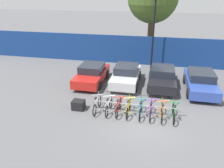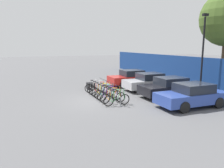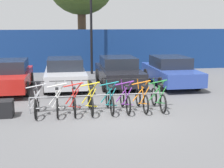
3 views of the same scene
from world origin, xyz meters
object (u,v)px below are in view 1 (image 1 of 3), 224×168
Objects in this scene: bicycle_teal at (141,109)px; car_red at (92,74)px; bicycle_purple at (151,110)px; car_blue at (200,82)px; bicycle_green at (174,113)px; car_black at (162,77)px; lamp_post at (154,30)px; cargo_crate at (78,105)px; bicycle_silver at (97,105)px; bicycle_yellow at (129,108)px; bike_rack at (134,105)px; bicycle_red at (119,107)px; bicycle_orange at (162,112)px; bicycle_white at (109,106)px; car_silver at (126,75)px.

car_red is (-3.94, 3.85, 0.31)m from bicycle_teal.
bicycle_purple is 0.40× the size of car_blue.
bicycle_green is at bearing -1.54° from bicycle_teal.
lamp_post is at bearing 104.12° from car_black.
cargo_crate is (0.36, -3.91, -0.42)m from car_red.
lamp_post is at bearing 71.57° from bicycle_silver.
bicycle_silver is 1.80m from bicycle_yellow.
bicycle_green is 6.88m from car_red.
car_red is (-3.58, 3.71, 0.19)m from bike_rack.
bike_rack is at bearing 13.03° from bicycle_red.
bicycle_yellow reaches higher than bike_rack.
bicycle_orange is (1.14, 0.00, 0.00)m from bicycle_teal.
cargo_crate is (-4.12, -0.06, -0.10)m from bicycle_purple.
bicycle_purple is (0.90, -0.15, -0.12)m from bike_rack.
lamp_post is at bearing 79.77° from bicycle_white.
bicycle_red and bicycle_purple have the same top height.
lamp_post is (4.12, 4.12, 2.64)m from car_red.
bicycle_silver is 1.00× the size of bicycle_white.
car_silver is at bearing 107.46° from bicycle_teal.
car_blue reaches higher than bicycle_red.
bicycle_green is 0.29× the size of lamp_post.
bicycle_red is (0.56, 0.00, 0.00)m from bicycle_white.
bicycle_yellow is 2.42m from bicycle_green.
bicycle_teal is at bearing -44.40° from car_red.
bicycle_white reaches higher than bike_rack.
bicycle_green is at bearing 3.68° from bicycle_white.
bike_rack is at bearing -136.07° from car_blue.
bicycle_yellow is at bearing 178.46° from bicycle_teal.
car_blue is at bearing 62.49° from bicycle_green.
bicycle_white is at bearing -174.05° from bike_rack.
bicycle_silver is 2.47m from bicycle_teal.
bicycle_orange reaches higher than bike_rack.
bicycle_green is (4.22, 0.00, 0.00)m from bicycle_silver.
lamp_post is (0.55, 7.83, 2.83)m from bike_rack.
bicycle_green reaches higher than bike_rack.
bicycle_silver is 1.00× the size of bicycle_teal.
car_black is at bearing 68.42° from bicycle_yellow.
car_black reaches higher than bicycle_white.
bicycle_red is 0.40× the size of car_blue.
bicycle_red is 4.72m from car_red.
lamp_post is (2.66, 7.97, 2.95)m from bicycle_silver.
bicycle_orange is 0.29× the size of lamp_post.
car_silver reaches higher than bicycle_purple.
bicycle_silver is 0.41× the size of car_black.
car_silver is (-2.58, 4.18, 0.31)m from bicycle_orange.
bicycle_orange is (0.60, 0.00, 0.00)m from bicycle_purple.
bicycle_yellow and bicycle_orange have the same top height.
bike_rack is 4.40m from car_black.
bicycle_teal is at bearing -91.35° from lamp_post.
car_blue is (4.01, 3.86, 0.19)m from bike_rack.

